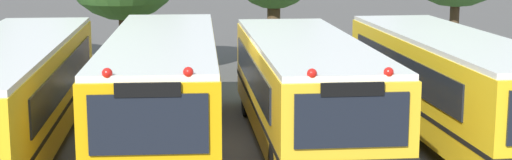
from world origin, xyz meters
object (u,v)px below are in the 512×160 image
(school_bus_0, at_px, (9,92))
(school_bus_1, at_px, (163,86))
(school_bus_2, at_px, (306,87))
(school_bus_3, at_px, (452,83))

(school_bus_0, xyz_separation_m, school_bus_1, (3.51, 0.18, 0.04))
(school_bus_0, bearing_deg, school_bus_2, -179.63)
(school_bus_1, bearing_deg, school_bus_0, 4.13)
(school_bus_1, bearing_deg, school_bus_3, -178.92)
(school_bus_3, bearing_deg, school_bus_0, -0.82)
(school_bus_0, xyz_separation_m, school_bus_2, (6.89, 0.06, -0.01))
(school_bus_1, height_order, school_bus_3, school_bus_1)
(school_bus_2, bearing_deg, school_bus_3, -178.74)
(school_bus_0, bearing_deg, school_bus_3, -179.22)
(school_bus_2, distance_m, school_bus_3, 3.61)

